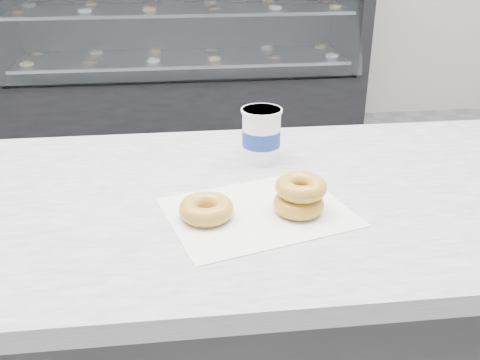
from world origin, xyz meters
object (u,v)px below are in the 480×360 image
Objects in this scene: counter at (212,359)px; display_case at (184,70)px; donut_stack at (300,195)px; coffee_cup at (261,135)px; donut_single at (206,209)px.

display_case is at bearing 90.00° from counter.
counter is at bearing -90.00° from display_case.
coffee_cup reaches higher than donut_stack.
donut_single is (-0.01, -2.82, 0.43)m from display_case.
counter is 0.52m from donut_stack.
display_case reaches higher than coffee_cup.
display_case reaches higher than donut_stack.
donut_stack is 0.26m from coffee_cup.
display_case is 22.89× the size of donut_single.
display_case is at bearing 89.87° from donut_single.
coffee_cup is at bearing -86.90° from display_case.
display_case is 18.95× the size of coffee_cup.
counter is at bearing 151.15° from donut_stack.
coffee_cup is at bearing 61.11° from donut_single.
counter is 29.18× the size of donut_single.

